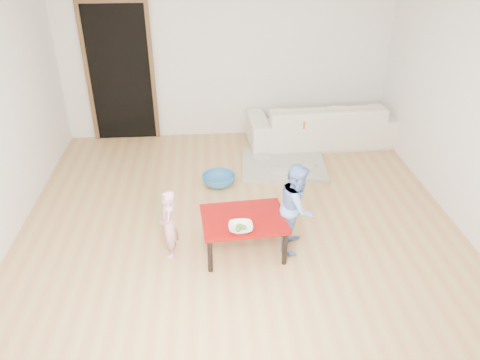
{
  "coord_description": "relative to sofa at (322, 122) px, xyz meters",
  "views": [
    {
      "loc": [
        -0.33,
        -4.53,
        3.13
      ],
      "look_at": [
        0.0,
        -0.2,
        0.65
      ],
      "focal_mm": 35.0,
      "sensor_mm": 36.0,
      "label": 1
    }
  ],
  "objects": [
    {
      "name": "sofa",
      "position": [
        0.0,
        0.0,
        0.0
      ],
      "size": [
        2.3,
        0.99,
        0.66
      ],
      "primitive_type": "imported",
      "rotation": [
        0.0,
        0.0,
        3.19
      ],
      "color": "silver",
      "rests_on": "floor"
    },
    {
      "name": "basin",
      "position": [
        -1.64,
        -1.21,
        -0.26
      ],
      "size": [
        0.44,
        0.44,
        0.14
      ],
      "primitive_type": "imported",
      "color": "teal",
      "rests_on": "floor"
    },
    {
      "name": "child_blue",
      "position": [
        -0.86,
        -2.57,
        0.16
      ],
      "size": [
        0.51,
        0.57,
        0.97
      ],
      "primitive_type": "imported",
      "rotation": [
        0.0,
        0.0,
        1.23
      ],
      "color": "#638CE7",
      "rests_on": "floor"
    },
    {
      "name": "red_table",
      "position": [
        -1.43,
        -2.64,
        -0.12
      ],
      "size": [
        0.9,
        0.7,
        0.43
      ],
      "primitive_type": null,
      "rotation": [
        0.0,
        0.0,
        0.08
      ],
      "color": "maroon",
      "rests_on": "floor"
    },
    {
      "name": "bowl",
      "position": [
        -1.47,
        -2.85,
        0.13
      ],
      "size": [
        0.24,
        0.24,
        0.06
      ],
      "primitive_type": "imported",
      "color": "white",
      "rests_on": "red_table"
    },
    {
      "name": "child_pink",
      "position": [
        -2.19,
        -2.63,
        0.05
      ],
      "size": [
        0.21,
        0.29,
        0.76
      ],
      "primitive_type": "imported",
      "rotation": [
        0.0,
        0.0,
        -1.48
      ],
      "color": "#D66191",
      "rests_on": "floor"
    },
    {
      "name": "back_wall",
      "position": [
        -1.44,
        0.45,
        0.97
      ],
      "size": [
        5.0,
        0.02,
        2.6
      ],
      "primitive_type": "cube",
      "color": "silver",
      "rests_on": "floor"
    },
    {
      "name": "right_wall",
      "position": [
        1.06,
        -2.05,
        0.97
      ],
      "size": [
        0.02,
        5.0,
        2.6
      ],
      "primitive_type": "cube",
      "color": "silver",
      "rests_on": "floor"
    },
    {
      "name": "broccoli",
      "position": [
        -1.47,
        -2.85,
        0.13
      ],
      "size": [
        0.12,
        0.12,
        0.06
      ],
      "primitive_type": null,
      "color": "#2D5919",
      "rests_on": "red_table"
    },
    {
      "name": "floor",
      "position": [
        -1.44,
        -2.05,
        -0.33
      ],
      "size": [
        5.0,
        5.0,
        0.01
      ],
      "primitive_type": "cube",
      "color": "tan",
      "rests_on": "ground"
    },
    {
      "name": "blanket",
      "position": [
        -0.71,
        -0.77,
        -0.3
      ],
      "size": [
        1.24,
        1.06,
        0.06
      ],
      "primitive_type": null,
      "rotation": [
        0.0,
        0.0,
        -0.09
      ],
      "color": "#BBB7A5",
      "rests_on": "floor"
    },
    {
      "name": "doorway",
      "position": [
        -3.04,
        0.43,
        0.69
      ],
      "size": [
        1.02,
        0.08,
        2.11
      ],
      "primitive_type": null,
      "color": "brown",
      "rests_on": "back_wall"
    },
    {
      "name": "cushion",
      "position": [
        -0.2,
        -0.25,
        0.16
      ],
      "size": [
        0.46,
        0.42,
        0.11
      ],
      "primitive_type": "cube",
      "rotation": [
        0.0,
        0.0,
        0.11
      ],
      "color": "#DF5B18",
      "rests_on": "sofa"
    }
  ]
}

